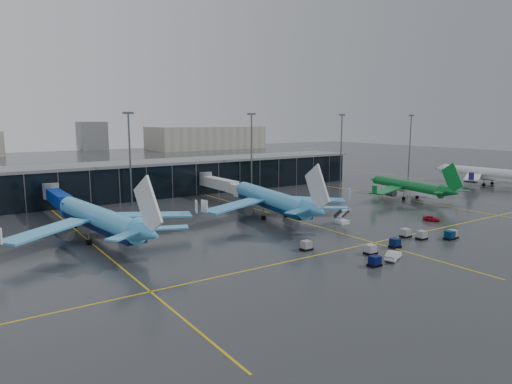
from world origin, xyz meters
TOP-DOWN VIEW (x-y plane):
  - ground at (0.00, 0.00)m, footprint 600.00×600.00m
  - terminal_pier at (0.00, 62.00)m, footprint 142.00×17.00m
  - jet_bridges at (-35.00, 42.99)m, footprint 94.00×27.50m
  - flood_masts at (5.00, 50.00)m, footprint 203.00×0.50m
  - distant_hangars at (49.94, 270.08)m, footprint 260.00×71.00m
  - taxi_lines at (10.00, 10.61)m, footprint 220.00×120.00m
  - airliner_arkefly at (-32.93, 16.83)m, footprint 44.54×49.32m
  - airliner_klm_near at (7.60, 15.41)m, footprint 46.13×50.70m
  - airliner_aer_lingus at (57.08, 14.00)m, footprint 39.16×42.82m
  - airliner_ba at (104.69, 17.33)m, footprint 38.57×43.64m
  - baggage_carts at (12.16, -19.12)m, footprint 31.76×14.80m
  - mobile_airstair at (16.84, 0.62)m, footprint 2.60×3.46m
  - service_van_red at (35.75, -9.59)m, footprint 2.93×4.09m
  - service_van_white at (4.35, -24.14)m, footprint 5.12×3.54m

SIDE VIEW (x-z plane):
  - ground at x=0.00m, z-range 0.00..0.00m
  - taxi_lines at x=10.00m, z-range 0.00..0.02m
  - service_van_red at x=35.75m, z-range 0.00..1.29m
  - baggage_carts at x=12.16m, z-range -0.09..1.61m
  - mobile_airstair at x=16.84m, z-range -0.95..2.49m
  - service_van_white at x=4.35m, z-range 0.00..1.60m
  - jet_bridges at x=-35.00m, z-range 0.95..8.15m
  - terminal_pier at x=0.00m, z-range 0.07..10.77m
  - airliner_aer_lingus at x=57.08m, z-range 0.00..11.51m
  - airliner_ba at x=104.69m, z-range 0.00..13.12m
  - airliner_arkefly at x=-32.93m, z-range 0.00..13.79m
  - airliner_klm_near at x=7.60m, z-range 0.00..13.85m
  - distant_hangars at x=49.94m, z-range -2.21..19.79m
  - flood_masts at x=5.00m, z-range 1.06..26.56m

